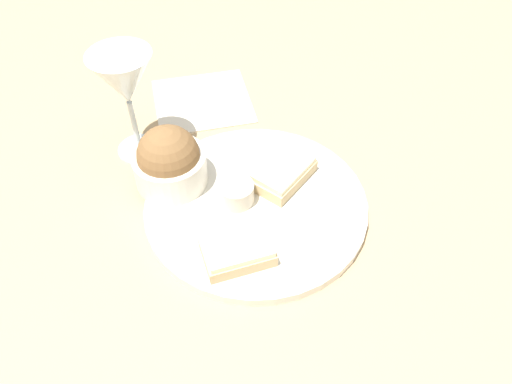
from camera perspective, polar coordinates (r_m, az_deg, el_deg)
name	(u,v)px	position (r m, az deg, el deg)	size (l,w,h in m)	color
ground_plane	(256,209)	(0.68, 0.00, -1.92)	(4.00, 4.00, 0.00)	tan
dinner_plate	(256,205)	(0.68, 0.00, -1.54)	(0.30, 0.30, 0.01)	silver
salad_bowl	(169,162)	(0.68, -9.87, 3.45)	(0.10, 0.10, 0.09)	silver
sauce_ramekin	(236,192)	(0.66, -2.28, 0.00)	(0.05, 0.05, 0.03)	beige
cheese_toast_near	(280,171)	(0.69, 2.72, 2.40)	(0.11, 0.10, 0.03)	#D1B27F
cheese_toast_far	(237,250)	(0.61, -2.14, -6.66)	(0.09, 0.08, 0.03)	#D1B27F
wine_glass	(125,82)	(0.71, -14.79, 12.01)	(0.09, 0.09, 0.17)	silver
napkin	(203,101)	(0.86, -6.13, 10.35)	(0.20, 0.19, 0.01)	beige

